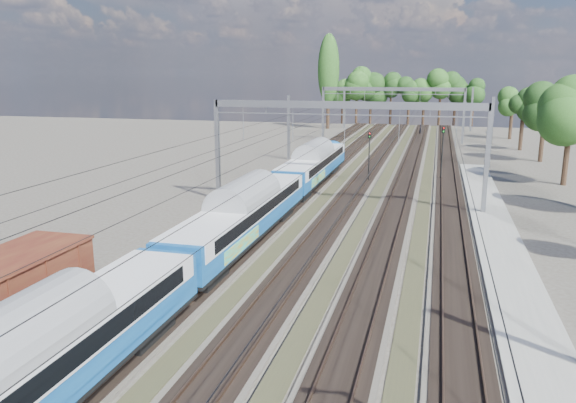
% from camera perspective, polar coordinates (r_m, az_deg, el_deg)
% --- Properties ---
extents(ground, '(220.00, 220.00, 0.00)m').
position_cam_1_polar(ground, '(21.68, -8.26, -18.68)').
color(ground, '#47423A').
rests_on(ground, ground).
extents(track_bed, '(21.00, 130.00, 0.34)m').
position_cam_1_polar(track_bed, '(63.34, 7.83, 2.63)').
color(track_bed, '#47423A').
rests_on(track_bed, ground).
extents(platform, '(3.00, 70.00, 0.30)m').
position_cam_1_polar(platform, '(38.79, 20.90, -4.67)').
color(platform, gray).
rests_on(platform, ground).
extents(catenary, '(25.65, 130.00, 9.00)m').
position_cam_1_polar(catenary, '(70.11, 9.07, 8.77)').
color(catenary, gray).
rests_on(catenary, ground).
extents(tree_belt, '(38.73, 102.25, 12.02)m').
position_cam_1_polar(tree_belt, '(109.11, 14.83, 10.86)').
color(tree_belt, black).
rests_on(tree_belt, ground).
extents(poplar, '(4.40, 4.40, 19.04)m').
position_cam_1_polar(poplar, '(116.97, 4.15, 13.20)').
color(poplar, black).
rests_on(poplar, ground).
extents(emu_train, '(3.05, 64.42, 4.46)m').
position_cam_1_polar(emu_train, '(36.72, -4.69, -0.80)').
color(emu_train, black).
rests_on(emu_train, ground).
extents(worker, '(0.65, 0.82, 1.97)m').
position_cam_1_polar(worker, '(107.80, 13.30, 7.11)').
color(worker, black).
rests_on(worker, ground).
extents(signal_near, '(0.34, 0.31, 5.32)m').
position_cam_1_polar(signal_near, '(59.38, 8.25, 5.12)').
color(signal_near, black).
rests_on(signal_near, ground).
extents(signal_far, '(0.40, 0.36, 5.73)m').
position_cam_1_polar(signal_far, '(62.65, 15.43, 5.43)').
color(signal_far, black).
rests_on(signal_far, ground).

